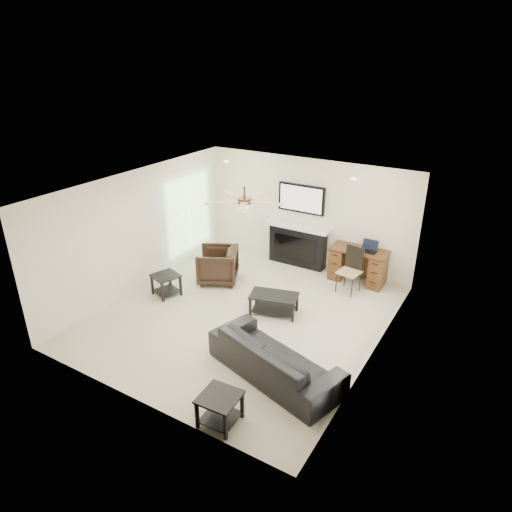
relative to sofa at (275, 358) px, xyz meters
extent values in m
plane|color=beige|center=(-1.37, 1.24, -0.32)|extent=(5.50, 5.50, 0.00)
cube|color=white|center=(-1.37, 1.24, 2.18)|extent=(5.00, 5.50, 0.04)
cube|color=#EFE4CA|center=(-1.37, 3.99, 0.93)|extent=(5.00, 0.04, 2.50)
cube|color=#EFE4CA|center=(-1.37, -1.51, 0.93)|extent=(5.00, 0.04, 2.50)
cube|color=#EFE4CA|center=(-3.87, 1.24, 0.93)|extent=(0.04, 5.50, 2.50)
cube|color=#EFE4CA|center=(1.13, 1.24, 0.93)|extent=(0.04, 5.50, 2.50)
cube|color=silver|center=(1.08, 1.34, 0.91)|extent=(0.04, 5.10, 2.40)
cube|color=#93BC89|center=(-3.84, 2.79, 0.73)|extent=(0.04, 1.80, 2.10)
cylinder|color=#382619|center=(-1.37, 1.34, 1.93)|extent=(1.40, 1.40, 0.30)
imported|color=black|center=(0.00, 0.00, 0.00)|extent=(2.38, 1.46, 0.65)
imported|color=black|center=(-2.60, 2.15, 0.06)|extent=(1.11, 1.10, 0.76)
cube|color=black|center=(-0.90, 1.60, -0.12)|extent=(1.00, 0.72, 0.40)
cube|color=black|center=(-0.15, -1.25, -0.10)|extent=(0.55, 0.55, 0.45)
cube|color=black|center=(-3.15, 1.10, -0.10)|extent=(0.63, 0.63, 0.45)
cube|color=black|center=(-1.51, 3.82, 0.63)|extent=(1.52, 0.34, 1.91)
cube|color=#3D200F|center=(0.01, 3.71, 0.06)|extent=(1.22, 0.56, 0.76)
cube|color=black|center=(0.01, 3.16, 0.16)|extent=(0.48, 0.49, 0.97)
cube|color=black|center=(0.21, 3.69, 0.55)|extent=(0.33, 0.24, 0.23)
camera|label=1|loc=(2.70, -5.05, 4.30)|focal=32.00mm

